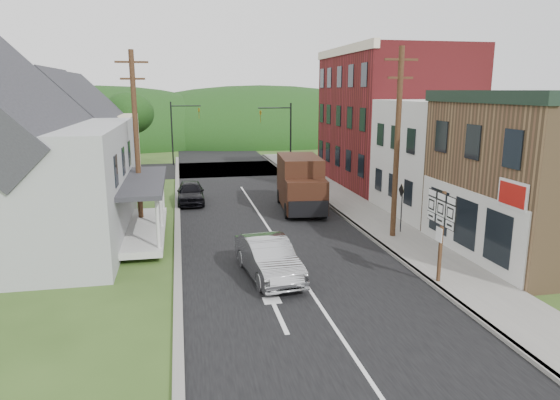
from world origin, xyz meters
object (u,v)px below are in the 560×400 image
warning_sign (401,201)px  delivery_van (301,184)px  silver_sedan (268,258)px  dark_sedan (191,193)px  route_sign_cluster (441,224)px

warning_sign → delivery_van: bearing=123.6°
warning_sign → silver_sedan: bearing=-146.6°
dark_sedan → delivery_van: delivery_van is taller
route_sign_cluster → delivery_van: bearing=100.5°
silver_sedan → warning_sign: bearing=23.8°
delivery_van → warning_sign: 7.05m
dark_sedan → delivery_van: bearing=-25.4°
silver_sedan → warning_sign: 8.72m
silver_sedan → warning_sign: (7.46, 4.43, 0.94)m
route_sign_cluster → warning_sign: 6.63m
dark_sedan → route_sign_cluster: (8.55, -15.63, 1.64)m
delivery_van → warning_sign: size_ratio=2.42×
dark_sedan → route_sign_cluster: route_sign_cluster is taller
dark_sedan → route_sign_cluster: 17.89m
route_sign_cluster → dark_sedan: bearing=119.5°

